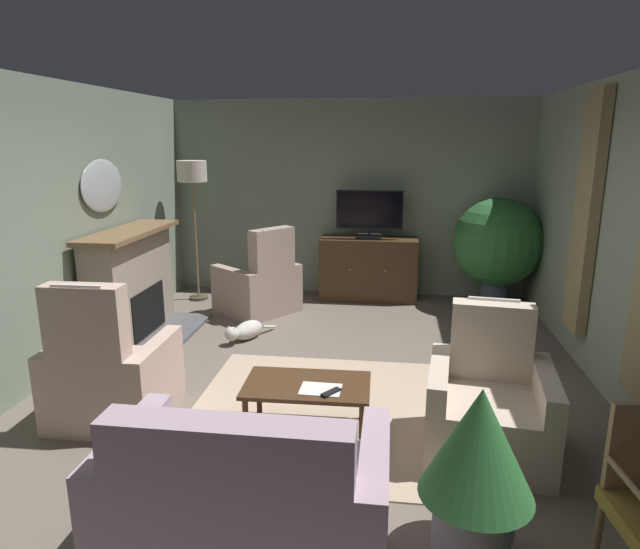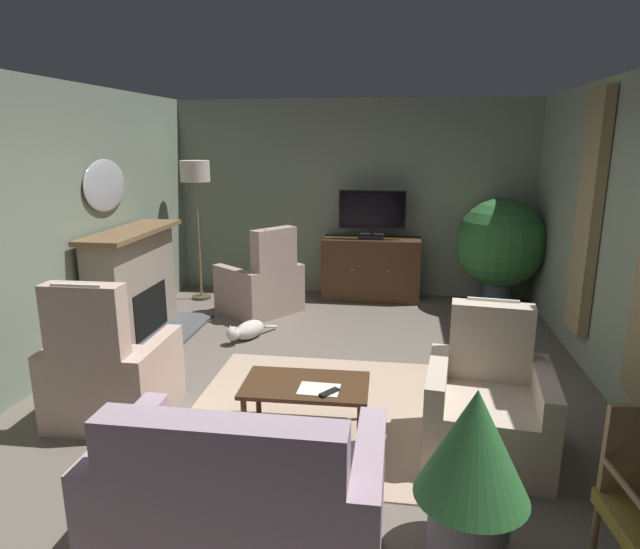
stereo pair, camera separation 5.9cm
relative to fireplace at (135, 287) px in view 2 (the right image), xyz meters
The scene contains 20 objects.
ground_plane 2.60m from the fireplace, 28.27° to the right, with size 5.60×7.39×0.04m, color #665B51.
wall_back 3.26m from the fireplace, 45.28° to the left, with size 5.60×0.10×2.74m, color gray.
wall_left 1.47m from the fireplace, 105.29° to the right, with size 0.10×7.39×2.74m, color gray.
curtain_panel_far 4.76m from the fireplace, ahead, with size 0.10×0.44×2.30m, color #8E7F56.
rug_central 2.77m from the fireplace, 33.03° to the right, with size 2.08×2.19×0.01m, color tan.
fireplace is the anchor object (origin of this frame).
wall_mirror_oval 1.15m from the fireplace, behind, with size 0.06×0.85×0.56m, color #B2B7BF.
tv_cabinet 3.17m from the fireplace, 36.78° to the left, with size 1.34×0.52×0.87m.
television 3.20m from the fireplace, 36.01° to the left, with size 0.90×0.20×0.66m.
coffee_table 2.88m from the fireplace, 38.78° to the right, with size 0.96×0.58×0.40m.
tv_remote 3.13m from the fireplace, 38.60° to the right, with size 0.17×0.05×0.02m, color black.
folded_newspaper 3.02m from the fireplace, 38.73° to the right, with size 0.30×0.22×0.01m, color silver.
sofa_floral 3.77m from the fireplace, 55.85° to the right, with size 1.49×0.88×0.96m.
armchair_beside_cabinet 1.62m from the fireplace, 42.59° to the left, with size 1.17×1.18×1.15m.
armchair_by_fireplace 1.93m from the fireplace, 69.78° to the right, with size 0.86×0.86×1.21m.
armchair_facing_sofa 4.03m from the fireplace, 27.65° to the right, with size 0.94×0.93×1.05m.
potted_plant_small_fern_corner 4.44m from the fireplace, 41.68° to the right, with size 0.60×0.60×0.98m.
potted_plant_tall_palm_by_window 4.60m from the fireplace, 22.85° to the left, with size 1.16×1.16×1.45m.
cat 1.34m from the fireplace, ahead, with size 0.45×0.66×0.22m.
floor_lamp 1.90m from the fireplace, 83.71° to the left, with size 0.39×0.39×1.91m.
Camera 2 is at (0.66, -4.35, 2.20)m, focal length 30.69 mm.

